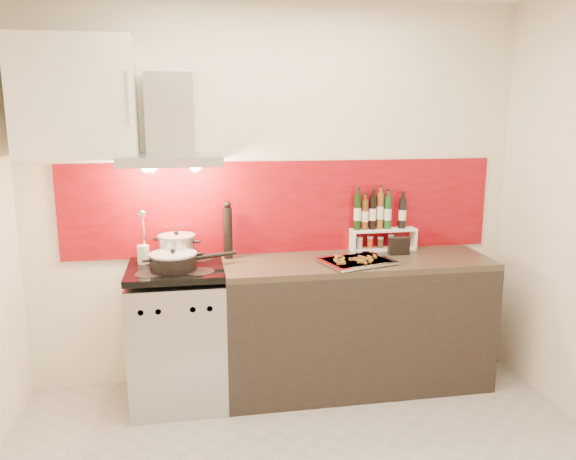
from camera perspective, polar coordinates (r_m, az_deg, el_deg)
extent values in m
cube|color=silver|center=(3.89, -1.16, 3.51)|extent=(3.40, 0.02, 2.60)
cube|color=#790706|center=(3.90, -0.40, 2.34)|extent=(3.00, 0.02, 0.64)
cube|color=#B7B7BA|center=(3.79, -11.09, -10.79)|extent=(0.60, 0.60, 0.84)
cube|color=black|center=(3.56, -11.09, -13.90)|extent=(0.50, 0.02, 0.40)
cube|color=#B7B7BA|center=(3.41, -11.35, -7.98)|extent=(0.56, 0.02, 0.12)
cube|color=#FF190C|center=(3.41, -11.36, -8.02)|extent=(0.10, 0.01, 0.04)
cube|color=black|center=(3.63, -11.38, -3.93)|extent=(0.60, 0.60, 0.04)
cube|color=black|center=(3.94, 6.89, -9.60)|extent=(1.80, 0.60, 0.86)
cube|color=#32281E|center=(3.80, 7.06, -3.26)|extent=(1.80, 0.60, 0.04)
cube|color=#B7B7BA|center=(3.56, -11.82, 7.03)|extent=(0.62, 0.50, 0.06)
cube|color=#B7B7BA|center=(3.70, -11.94, 11.54)|extent=(0.30, 0.18, 0.50)
sphere|color=#FFD18C|center=(3.57, -14.21, 6.29)|extent=(0.07, 0.07, 0.07)
sphere|color=#FFD18C|center=(3.57, -9.37, 6.48)|extent=(0.07, 0.07, 0.07)
cube|color=silver|center=(3.68, -20.82, 12.44)|extent=(0.70, 0.35, 0.72)
cylinder|color=#B7B7BA|center=(3.73, -11.21, -1.91)|extent=(0.24, 0.24, 0.16)
cylinder|color=#99999E|center=(3.71, -11.27, -0.58)|extent=(0.24, 0.24, 0.01)
sphere|color=black|center=(3.70, -11.28, -0.26)|extent=(0.03, 0.03, 0.03)
cylinder|color=black|center=(3.55, -11.57, -3.21)|extent=(0.29, 0.29, 0.09)
cylinder|color=#99999E|center=(3.54, -11.61, -2.41)|extent=(0.29, 0.29, 0.01)
sphere|color=black|center=(3.54, -11.62, -2.05)|extent=(0.03, 0.03, 0.03)
cylinder|color=black|center=(3.64, -7.34, -2.55)|extent=(0.27, 0.12, 0.03)
cylinder|color=silver|center=(3.73, -14.48, -2.50)|extent=(0.08, 0.08, 0.13)
cylinder|color=silver|center=(3.69, -14.46, 0.03)|extent=(0.01, 0.06, 0.24)
sphere|color=silver|center=(3.62, -14.61, 1.60)|extent=(0.05, 0.05, 0.05)
cylinder|color=black|center=(3.78, -6.13, -0.32)|extent=(0.06, 0.06, 0.34)
sphere|color=black|center=(3.74, -6.19, 2.57)|extent=(0.05, 0.05, 0.05)
cube|color=white|center=(4.08, 9.58, -1.89)|extent=(0.47, 0.13, 0.01)
cube|color=white|center=(3.99, 6.54, -1.12)|extent=(0.01, 0.13, 0.13)
cube|color=white|center=(4.14, 12.56, -0.86)|extent=(0.01, 0.13, 0.13)
cube|color=white|center=(4.05, 9.64, 0.02)|extent=(0.47, 0.13, 0.02)
cylinder|color=black|center=(3.96, 7.07, 1.79)|extent=(0.05, 0.05, 0.25)
cylinder|color=#5E3010|center=(3.98, 7.82, 1.55)|extent=(0.05, 0.05, 0.21)
cylinder|color=black|center=(4.00, 8.59, 1.76)|extent=(0.05, 0.05, 0.24)
cylinder|color=brown|center=(4.01, 9.34, 1.93)|extent=(0.05, 0.05, 0.26)
cylinder|color=#163E1A|center=(4.03, 10.07, 1.75)|extent=(0.05, 0.05, 0.23)
cylinder|color=black|center=(4.07, 11.53, 1.67)|extent=(0.05, 0.05, 0.21)
cylinder|color=#B6A294|center=(4.01, 7.28, -1.41)|extent=(0.04, 0.04, 0.07)
cylinder|color=#AC3E1C|center=(4.04, 8.33, -1.35)|extent=(0.04, 0.04, 0.07)
cylinder|color=#493B24|center=(4.06, 9.37, -1.34)|extent=(0.04, 0.04, 0.07)
cylinder|color=beige|center=(4.09, 10.39, -1.20)|extent=(0.04, 0.04, 0.08)
cube|color=black|center=(3.95, 11.19, -1.61)|extent=(0.14, 0.06, 0.12)
cube|color=silver|center=(3.69, 6.93, -3.22)|extent=(0.50, 0.43, 0.01)
cube|color=silver|center=(3.69, 6.94, -3.07)|extent=(0.52, 0.46, 0.01)
cube|color=red|center=(3.69, 6.94, -3.07)|extent=(0.45, 0.38, 0.01)
cube|color=brown|center=(3.74, 5.19, -2.66)|extent=(0.06, 0.04, 0.01)
cube|color=brown|center=(3.61, 7.81, -3.26)|extent=(0.02, 0.06, 0.01)
cube|color=brown|center=(3.73, 7.49, -2.75)|extent=(0.04, 0.06, 0.01)
cube|color=brown|center=(3.65, 7.39, -3.06)|extent=(0.05, 0.05, 0.01)
cube|color=brown|center=(3.76, 8.81, -2.67)|extent=(0.02, 0.06, 0.01)
cube|color=brown|center=(3.69, 4.96, -2.84)|extent=(0.03, 0.06, 0.01)
cube|color=brown|center=(3.57, 5.43, -3.37)|extent=(0.06, 0.02, 0.01)
cube|color=brown|center=(3.67, 6.67, -2.96)|extent=(0.06, 0.04, 0.01)
cube|color=brown|center=(3.65, 8.44, -3.12)|extent=(0.05, 0.06, 0.01)
cube|color=brown|center=(3.62, 7.49, -3.22)|extent=(0.06, 0.03, 0.01)
cube|color=brown|center=(3.68, 6.62, -2.93)|extent=(0.06, 0.04, 0.01)
cube|color=brown|center=(3.63, 4.90, -3.11)|extent=(0.02, 0.06, 0.01)
cube|color=brown|center=(3.67, 5.63, -2.96)|extent=(0.04, 0.06, 0.01)
cube|color=brown|center=(3.74, 8.28, -2.75)|extent=(0.02, 0.06, 0.01)
cube|color=brown|center=(3.69, 8.07, -2.92)|extent=(0.06, 0.04, 0.01)
cube|color=brown|center=(3.63, 5.48, -3.13)|extent=(0.03, 0.06, 0.01)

